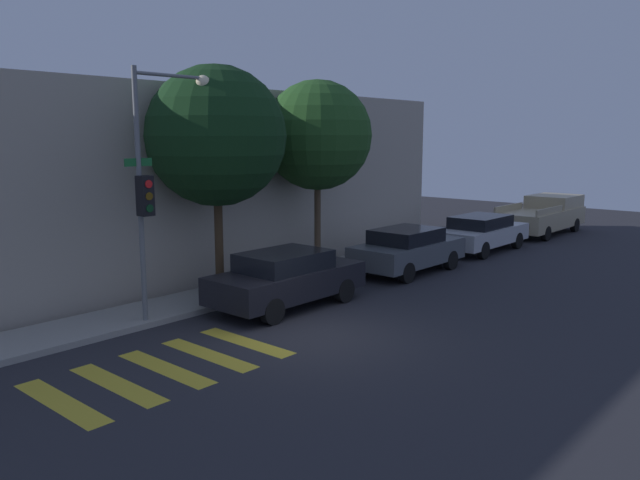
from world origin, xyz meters
The scene contains 11 objects.
ground_plane centered at (0.00, 0.00, 0.00)m, with size 60.00×60.00×0.00m, color #28282D.
sidewalk centered at (0.00, 4.11, 0.07)m, with size 26.00×1.83×0.14m, color gray.
building_row centered at (0.00, 8.43, 2.91)m, with size 26.00×6.00×5.81m, color #A89E8E.
crosswalk centered at (-3.32, 0.80, 0.00)m, with size 4.55×2.60×0.00m.
traffic_light_pole centered at (-1.56, 3.37, 3.70)m, with size 2.41×0.56×5.89m.
sedan_near_corner centered at (1.32, 2.10, 0.77)m, with size 4.29×1.83×1.47m.
sedan_middle centered at (6.92, 2.10, 0.77)m, with size 4.23×1.88×1.44m.
sedan_far_end centered at (12.03, 2.10, 0.74)m, with size 4.64×1.84×1.38m.
pickup_truck centered at (18.10, 2.10, 0.85)m, with size 5.55×2.13×1.67m.
tree_near_corner centered at (0.87, 4.21, 4.36)m, with size 3.72×3.72×6.24m.
tree_midblock centered at (4.91, 4.21, 4.39)m, with size 3.42×3.42×6.11m.
Camera 1 is at (-9.85, -8.85, 4.34)m, focal length 35.00 mm.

